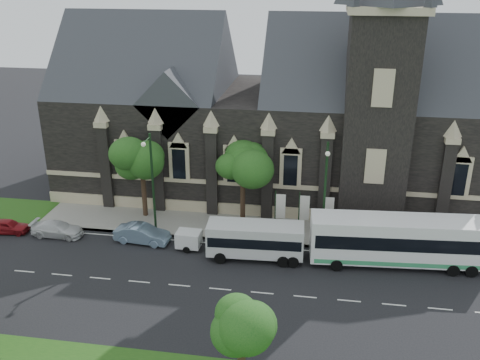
% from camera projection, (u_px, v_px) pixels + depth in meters
% --- Properties ---
extents(ground, '(160.00, 160.00, 0.00)m').
position_uv_depth(ground, '(179.00, 285.00, 37.85)').
color(ground, black).
rests_on(ground, ground).
extents(sidewalk, '(80.00, 5.00, 0.15)m').
position_uv_depth(sidewalk, '(207.00, 225.00, 46.52)').
color(sidewalk, gray).
rests_on(sidewalk, ground).
extents(museum, '(40.00, 17.70, 29.90)m').
position_uv_depth(museum, '(277.00, 112.00, 51.23)').
color(museum, black).
rests_on(museum, ground).
extents(tree_park_east, '(3.40, 3.40, 6.28)m').
position_uv_depth(tree_park_east, '(245.00, 320.00, 26.69)').
color(tree_park_east, black).
rests_on(tree_park_east, ground).
extents(tree_walk_right, '(4.08, 4.08, 7.80)m').
position_uv_depth(tree_walk_right, '(246.00, 161.00, 45.01)').
color(tree_walk_right, black).
rests_on(tree_walk_right, ground).
extents(tree_walk_left, '(3.91, 3.91, 7.64)m').
position_uv_depth(tree_walk_left, '(144.00, 157.00, 46.34)').
color(tree_walk_left, black).
rests_on(tree_walk_left, ground).
extents(street_lamp_near, '(0.36, 1.88, 9.00)m').
position_uv_depth(street_lamp_near, '(325.00, 190.00, 40.98)').
color(street_lamp_near, black).
rests_on(street_lamp_near, ground).
extents(street_lamp_mid, '(0.36, 1.88, 9.00)m').
position_uv_depth(street_lamp_mid, '(152.00, 180.00, 43.00)').
color(street_lamp_mid, black).
rests_on(street_lamp_mid, ground).
extents(banner_flag_left, '(0.90, 0.10, 4.00)m').
position_uv_depth(banner_flag_left, '(279.00, 209.00, 44.28)').
color(banner_flag_left, black).
rests_on(banner_flag_left, ground).
extents(banner_flag_center, '(0.90, 0.10, 4.00)m').
position_uv_depth(banner_flag_center, '(302.00, 210.00, 43.99)').
color(banner_flag_center, black).
rests_on(banner_flag_center, ground).
extents(banner_flag_right, '(0.90, 0.10, 4.00)m').
position_uv_depth(banner_flag_right, '(327.00, 212.00, 43.70)').
color(banner_flag_right, black).
rests_on(banner_flag_right, ground).
extents(tour_coach, '(13.28, 3.78, 3.82)m').
position_uv_depth(tour_coach, '(398.00, 240.00, 39.82)').
color(tour_coach, white).
rests_on(tour_coach, ground).
extents(shuttle_bus, '(7.56, 2.94, 2.87)m').
position_uv_depth(shuttle_bus, '(256.00, 239.00, 40.88)').
color(shuttle_bus, silver).
rests_on(shuttle_bus, ground).
extents(box_trailer, '(2.84, 1.67, 1.50)m').
position_uv_depth(box_trailer, '(189.00, 239.00, 42.52)').
color(box_trailer, silver).
rests_on(box_trailer, ground).
extents(sedan, '(4.73, 2.00, 1.52)m').
position_uv_depth(sedan, '(142.00, 234.00, 43.54)').
color(sedan, '#7A95B1').
rests_on(sedan, ground).
extents(car_far_red, '(3.70, 1.78, 1.22)m').
position_uv_depth(car_far_red, '(8.00, 226.00, 45.15)').
color(car_far_red, maroon).
rests_on(car_far_red, ground).
extents(car_far_white, '(4.40, 1.84, 1.27)m').
position_uv_depth(car_far_white, '(57.00, 229.00, 44.61)').
color(car_far_white, silver).
rests_on(car_far_white, ground).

